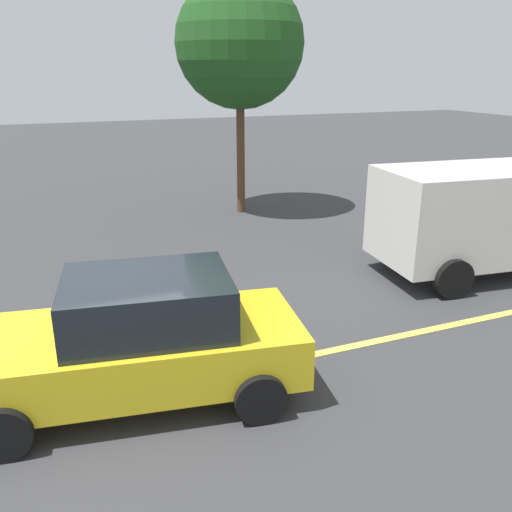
% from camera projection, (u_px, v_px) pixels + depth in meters
% --- Properties ---
extents(ground_plane, '(80.00, 80.00, 0.00)m').
position_uv_depth(ground_plane, '(115.00, 397.00, 7.00)').
color(ground_plane, '#38383A').
extents(lane_marking_centre, '(28.00, 0.16, 0.01)m').
position_uv_depth(lane_marking_centre, '(319.00, 354.00, 8.07)').
color(lane_marking_centre, '#E0D14C').
extents(white_van, '(5.39, 2.72, 2.20)m').
position_uv_depth(white_van, '(504.00, 212.00, 11.03)').
color(white_van, silver).
rests_on(white_van, ground_plane).
extents(car_yellow_mid_road, '(4.42, 2.47, 1.65)m').
position_uv_depth(car_yellow_mid_road, '(138.00, 339.00, 6.77)').
color(car_yellow_mid_road, gold).
rests_on(car_yellow_mid_road, ground_plane).
extents(tree_left_verge, '(3.51, 3.51, 6.46)m').
position_uv_depth(tree_left_verge, '(240.00, 43.00, 14.58)').
color(tree_left_verge, '#513823').
rests_on(tree_left_verge, ground_plane).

